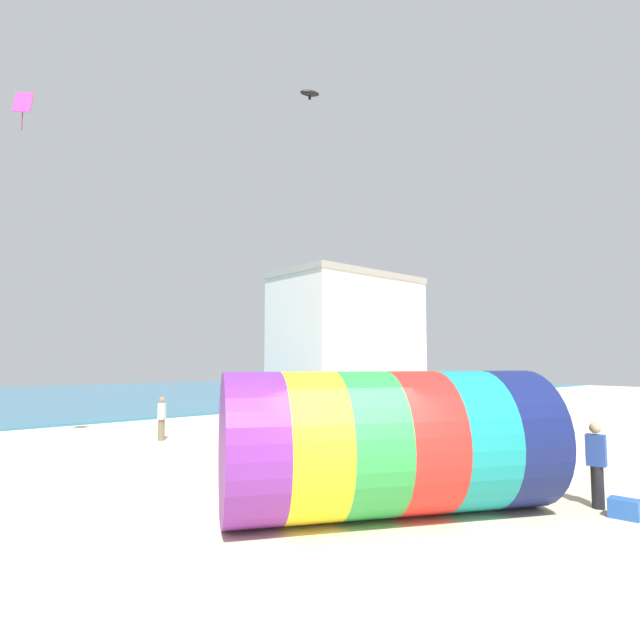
% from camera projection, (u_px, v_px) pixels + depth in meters
% --- Properties ---
extents(ground_plane, '(120.00, 120.00, 0.00)m').
position_uv_depth(ground_plane, '(375.00, 548.00, 7.95)').
color(ground_plane, beige).
extents(giant_inflatable_tube, '(6.95, 5.40, 2.78)m').
position_uv_depth(giant_inflatable_tube, '(388.00, 442.00, 9.81)').
color(giant_inflatable_tube, purple).
rests_on(giant_inflatable_tube, ground).
extents(kite_handler, '(0.28, 0.39, 1.73)m').
position_uv_depth(kite_handler, '(597.00, 464.00, 10.18)').
color(kite_handler, black).
rests_on(kite_handler, ground).
extents(kite_magenta_diamond, '(0.60, 0.51, 1.34)m').
position_uv_depth(kite_magenta_diamond, '(23.00, 103.00, 16.36)').
color(kite_magenta_diamond, '#D1339E').
extents(kite_black_parafoil, '(1.04, 0.76, 0.50)m').
position_uv_depth(kite_black_parafoil, '(310.00, 93.00, 25.33)').
color(kite_black_parafoil, black).
extents(bystander_near_water, '(0.28, 0.39, 1.68)m').
position_uv_depth(bystander_near_water, '(272.00, 418.00, 18.53)').
color(bystander_near_water, black).
rests_on(bystander_near_water, ground).
extents(bystander_mid_beach, '(0.40, 0.42, 1.63)m').
position_uv_depth(bystander_mid_beach, '(162.00, 418.00, 18.83)').
color(bystander_mid_beach, '#726651').
rests_on(bystander_mid_beach, ground).
extents(promenade_building, '(12.01, 7.13, 10.07)m').
position_uv_depth(promenade_building, '(348.00, 336.00, 41.03)').
color(promenade_building, silver).
rests_on(promenade_building, ground).
extents(cooler_box, '(0.42, 0.56, 0.36)m').
position_uv_depth(cooler_box, '(625.00, 509.00, 9.49)').
color(cooler_box, '#2659B2').
rests_on(cooler_box, ground).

